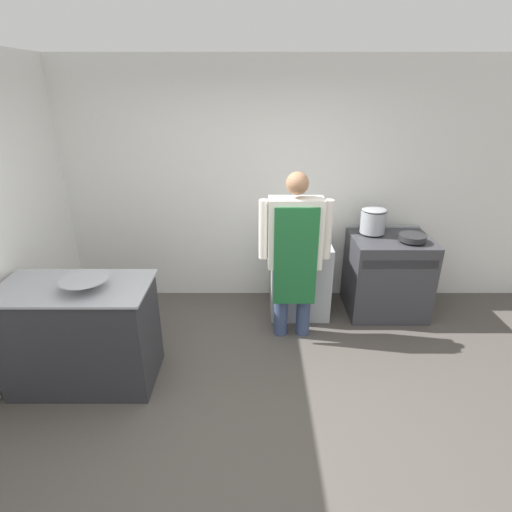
% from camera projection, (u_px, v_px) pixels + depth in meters
% --- Properties ---
extents(ground_plane, '(14.00, 14.00, 0.00)m').
position_uv_depth(ground_plane, '(243.00, 434.00, 2.98)').
color(ground_plane, '#4C4742').
extents(wall_back, '(8.00, 0.05, 2.70)m').
position_uv_depth(wall_back, '(248.00, 186.00, 4.49)').
color(wall_back, white).
rests_on(wall_back, ground_plane).
extents(wall_left, '(0.05, 8.00, 2.70)m').
position_uv_depth(wall_left, '(1.00, 220.00, 3.37)').
color(wall_left, white).
rests_on(wall_left, ground_plane).
extents(prep_counter, '(1.22, 0.65, 0.92)m').
position_uv_depth(prep_counter, '(83.00, 334.00, 3.37)').
color(prep_counter, '#2D2D33').
rests_on(prep_counter, ground_plane).
extents(stove, '(0.84, 0.69, 0.91)m').
position_uv_depth(stove, '(387.00, 275.00, 4.46)').
color(stove, '#38383D').
rests_on(stove, ground_plane).
extents(fridge_unit, '(0.63, 0.67, 0.84)m').
position_uv_depth(fridge_unit, '(299.00, 275.00, 4.50)').
color(fridge_unit, '#A8ADB2').
rests_on(fridge_unit, ground_plane).
extents(person_cook, '(0.69, 0.24, 1.70)m').
position_uv_depth(person_cook, '(295.00, 248.00, 3.81)').
color(person_cook, '#38476B').
rests_on(person_cook, ground_plane).
extents(mixing_bowl, '(0.37, 0.37, 0.09)m').
position_uv_depth(mixing_bowl, '(85.00, 284.00, 3.12)').
color(mixing_bowl, '#9EA0A8').
rests_on(mixing_bowl, prep_counter).
extents(stock_pot, '(0.27, 0.27, 0.28)m').
position_uv_depth(stock_pot, '(374.00, 220.00, 4.33)').
color(stock_pot, '#9EA0A8').
rests_on(stock_pot, stove).
extents(saute_pan, '(0.28, 0.28, 0.06)m').
position_uv_depth(saute_pan, '(413.00, 238.00, 4.15)').
color(saute_pan, '#262628').
rests_on(saute_pan, stove).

